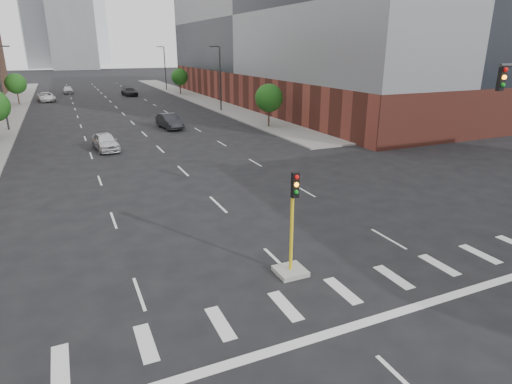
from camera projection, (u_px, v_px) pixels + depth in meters
sidewalk_left_far at (12, 106)px, 68.03m from camera, size 5.00×92.00×0.15m
sidewalk_right_far at (194, 97)px, 79.68m from camera, size 5.00×92.00×0.15m
building_right_main at (301, 34)px, 69.71m from camera, size 24.00×70.00×22.00m
tower_mid at (69, 14)px, 175.63m from camera, size 18.00×18.00×44.00m
median_traffic_signal at (291, 252)px, 17.39m from camera, size 1.20×1.20×4.40m
streetlight_right_a at (220, 76)px, 61.06m from camera, size 1.60×0.22×9.07m
streetlight_right_b at (165, 66)px, 91.29m from camera, size 1.60×0.22×9.07m
streetlight_left at (2, 85)px, 46.33m from camera, size 1.60×0.22×9.07m
tree_left_far at (16, 84)px, 68.21m from camera, size 3.20×3.20×4.85m
tree_right_near at (269, 98)px, 48.86m from camera, size 3.20×3.20×4.85m
tree_right_far at (180, 77)px, 83.40m from camera, size 3.20×3.20×4.85m
car_near_left at (105, 142)px, 38.66m from camera, size 2.36×4.81×1.58m
car_mid_right at (170, 121)px, 49.05m from camera, size 2.31×5.26×1.68m
car_far_left at (46, 97)px, 73.83m from camera, size 3.23×5.78×1.53m
car_deep_right at (129, 92)px, 82.24m from camera, size 2.72×5.73×1.61m
car_distant at (68, 90)px, 86.35m from camera, size 1.78×4.39×1.49m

